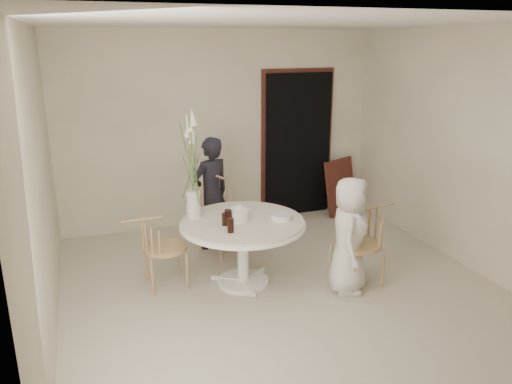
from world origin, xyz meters
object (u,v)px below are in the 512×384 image
object	(u,v)px
chair_far	(218,201)
chair_left	(154,242)
flower_vase	(192,176)
table	(243,230)
boy	(349,235)
girl	(211,193)
birthday_cake	(237,215)
chair_right	(367,234)

from	to	relation	value
chair_far	chair_left	size ratio (longest dim) A/B	1.21
chair_left	flower_vase	bearing A→B (deg)	-88.46
table	flower_vase	distance (m)	0.78
chair_left	boy	world-z (taller)	boy
chair_left	flower_vase	world-z (taller)	flower_vase
girl	chair_far	bearing A→B (deg)	105.43
birthday_cake	girl	bearing A→B (deg)	90.09
chair_left	flower_vase	size ratio (longest dim) A/B	0.68
table	boy	world-z (taller)	boy
table	boy	distance (m)	1.11
table	chair_far	size ratio (longest dim) A/B	1.37
chair_far	birthday_cake	xyz separation A→B (m)	(-0.06, -1.00, 0.16)
table	chair_left	distance (m)	0.94
chair_far	girl	bearing A→B (deg)	107.15
chair_far	girl	world-z (taller)	girl
table	birthday_cake	size ratio (longest dim) A/B	5.47
birthday_cake	flower_vase	bearing A→B (deg)	148.12
girl	birthday_cake	distance (m)	1.09
chair_far	flower_vase	xyz separation A→B (m)	(-0.47, -0.75, 0.56)
girl	birthday_cake	world-z (taller)	girl
boy	birthday_cake	xyz separation A→B (m)	(-1.04, 0.53, 0.17)
boy	chair_left	bearing A→B (deg)	98.31
table	flower_vase	world-z (taller)	flower_vase
chair_far	table	bearing A→B (deg)	-109.89
table	girl	distance (m)	1.11
boy	flower_vase	xyz separation A→B (m)	(-1.45, 0.78, 0.57)
table	chair_far	bearing A→B (deg)	89.47
chair_far	birthday_cake	bearing A→B (deg)	-112.89
chair_left	table	bearing A→B (deg)	-107.52
girl	boy	xyz separation A→B (m)	(1.04, -1.62, -0.09)
chair_far	girl	distance (m)	0.14
table	birthday_cake	distance (m)	0.18
chair_right	birthday_cake	bearing A→B (deg)	-117.79
chair_right	birthday_cake	size ratio (longest dim) A/B	3.56
chair_left	girl	distance (m)	1.23
girl	chair_left	bearing A→B (deg)	24.38
flower_vase	birthday_cake	bearing A→B (deg)	-31.88
chair_right	boy	distance (m)	0.30
girl	table	bearing A→B (deg)	71.72
table	chair_left	bearing A→B (deg)	165.16
chair_far	birthday_cake	world-z (taller)	chair_far
chair_far	boy	xyz separation A→B (m)	(0.98, -1.53, -0.01)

